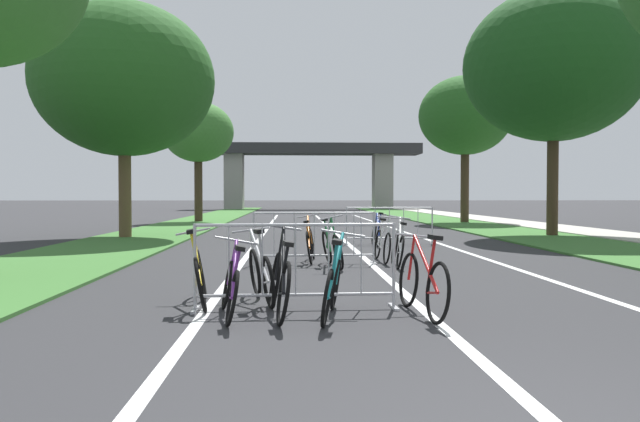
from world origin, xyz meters
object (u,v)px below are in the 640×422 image
tree_right_maple_mid (465,116)px  bicycle_white_10 (398,247)px  crowd_barrier_third (389,226)px  bicycle_green_8 (332,247)px  bicycle_black_9 (280,283)px  bicycle_purple_6 (231,287)px  bicycle_teal_7 (332,286)px  bicycle_red_3 (423,282)px  tree_right_oak_mid (554,66)px  bicycle_yellow_5 (200,275)px  bicycle_white_0 (382,244)px  bicycle_blue_1 (377,232)px  bicycle_silver_2 (261,274)px  crowd_barrier_second (314,238)px  tree_left_pine_near (198,133)px  bicycle_orange_4 (310,243)px  tree_left_oak_near (124,80)px  crowd_barrier_nearest (296,267)px

tree_right_maple_mid → bicycle_white_10: bearing=-109.5°
crowd_barrier_third → bicycle_green_8: (-1.96, -5.34, -0.14)m
bicycle_black_9 → bicycle_white_10: bicycle_black_9 is taller
bicycle_purple_6 → bicycle_teal_7: bicycle_teal_7 is taller
bicycle_red_3 → bicycle_teal_7: size_ratio=1.05×
tree_right_oak_mid → bicycle_black_9: tree_right_oak_mid is taller
bicycle_yellow_5 → bicycle_teal_7: bicycle_teal_7 is taller
bicycle_white_0 → bicycle_teal_7: 6.05m
tree_right_maple_mid → bicycle_green_8: size_ratio=4.08×
bicycle_green_8 → bicycle_blue_1: bearing=-114.9°
bicycle_yellow_5 → bicycle_green_8: size_ratio=0.99×
crowd_barrier_third → bicycle_teal_7: bearing=-102.5°
bicycle_purple_6 → bicycle_silver_2: bearing=64.3°
tree_right_maple_mid → bicycle_blue_1: tree_right_maple_mid is taller
tree_right_maple_mid → bicycle_white_0: size_ratio=4.17×
tree_right_maple_mid → crowd_barrier_second: size_ratio=2.91×
tree_left_pine_near → bicycle_red_3: 25.53m
crowd_barrier_third → bicycle_teal_7: size_ratio=1.51×
bicycle_silver_2 → bicycle_black_9: bicycle_black_9 is taller
bicycle_orange_4 → bicycle_silver_2: bearing=-94.4°
bicycle_green_8 → bicycle_white_10: bicycle_green_8 is taller
bicycle_black_9 → bicycle_blue_1: bearing=69.3°
tree_left_oak_near → crowd_barrier_nearest: 14.36m
tree_right_oak_mid → bicycle_red_3: tree_right_oak_mid is taller
crowd_barrier_nearest → bicycle_orange_4: bearing=86.4°
bicycle_red_3 → bicycle_white_10: (0.55, 4.88, -0.01)m
bicycle_orange_4 → bicycle_purple_6: bicycle_orange_4 is taller
bicycle_teal_7 → tree_right_oak_mid: bearing=67.3°
bicycle_green_8 → bicycle_white_0: bearing=-147.6°
bicycle_orange_4 → bicycle_teal_7: (0.08, -5.89, -0.01)m
crowd_barrier_nearest → bicycle_black_9: size_ratio=1.43×
bicycle_blue_1 → bicycle_black_9: size_ratio=1.00×
tree_right_maple_mid → bicycle_yellow_5: bearing=-113.4°
tree_left_pine_near → bicycle_silver_2: bearing=-79.5°
crowd_barrier_nearest → bicycle_white_0: 5.63m
tree_left_pine_near → bicycle_orange_4: bearing=-74.7°
crowd_barrier_nearest → crowd_barrier_second: same height
crowd_barrier_nearest → bicycle_orange_4: size_ratio=1.42×
tree_left_oak_near → bicycle_red_3: (6.85, -12.93, -4.66)m
tree_left_pine_near → bicycle_silver_2: size_ratio=3.77×
bicycle_silver_2 → bicycle_yellow_5: bearing=178.3°
tree_right_oak_mid → bicycle_white_10: size_ratio=4.71×
tree_right_maple_mid → crowd_barrier_third: size_ratio=2.92×
crowd_barrier_second → bicycle_black_9: (-0.58, -5.30, -0.13)m
tree_right_oak_mid → bicycle_teal_7: size_ratio=5.00×
tree_left_oak_near → bicycle_silver_2: tree_left_oak_near is taller
tree_right_maple_mid → bicycle_black_9: 25.23m
tree_right_oak_mid → tree_right_maple_mid: tree_right_oak_mid is taller
tree_right_oak_mid → crowd_barrier_third: tree_right_oak_mid is taller
bicycle_red_3 → bicycle_white_10: bearing=77.0°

